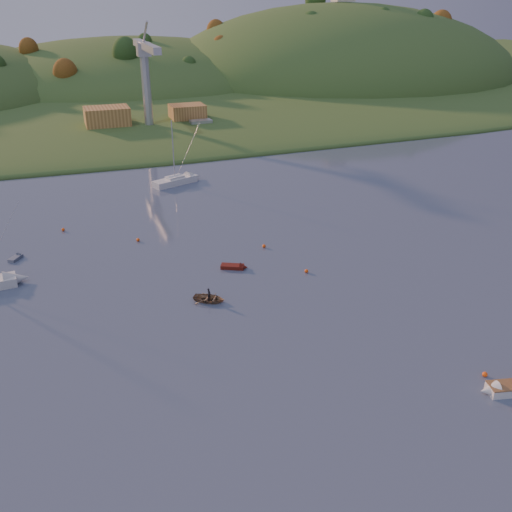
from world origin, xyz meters
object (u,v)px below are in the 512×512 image
object	(u,v)px
sailboat_far	(175,180)
grey_dinghy	(18,257)
fishing_boat	(510,386)
canoe	(209,298)
red_tender	(238,267)

from	to	relation	value
sailboat_far	grey_dinghy	xyz separation A→B (m)	(-27.84, -25.37, -0.58)
sailboat_far	grey_dinghy	distance (m)	37.67
fishing_boat	canoe	world-z (taller)	fishing_boat
fishing_boat	sailboat_far	world-z (taller)	sailboat_far
fishing_boat	red_tender	distance (m)	36.50
sailboat_far	red_tender	distance (m)	38.95
sailboat_far	fishing_boat	bearing A→B (deg)	-99.44
fishing_boat	canoe	xyz separation A→B (m)	(-21.32, 25.82, -0.38)
fishing_boat	sailboat_far	bearing A→B (deg)	-65.57
fishing_boat	red_tender	xyz separation A→B (m)	(-15.36, 33.10, -0.53)
red_tender	grey_dinghy	size ratio (longest dim) A/B	1.37
red_tender	canoe	bearing A→B (deg)	-102.88
canoe	sailboat_far	bearing A→B (deg)	27.04
fishing_boat	red_tender	bearing A→B (deg)	-52.53
fishing_boat	sailboat_far	xyz separation A→B (m)	(-15.13, 72.05, -0.00)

